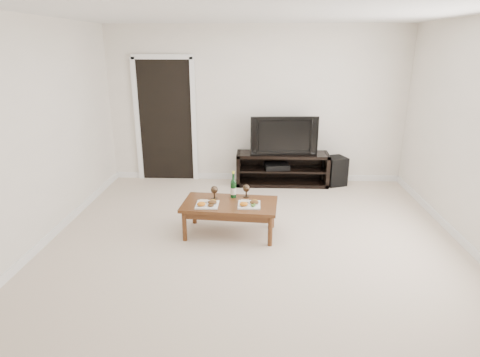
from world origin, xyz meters
name	(u,v)px	position (x,y,z in m)	size (l,w,h in m)	color
floor	(253,256)	(0.00, 0.00, 0.00)	(5.50, 5.50, 0.00)	beige
back_wall	(256,106)	(0.00, 2.77, 1.30)	(5.00, 0.04, 2.60)	white
ceiling	(256,6)	(0.00, 0.00, 2.62)	(5.00, 5.50, 0.04)	white
doorway	(166,121)	(-1.55, 2.73, 1.02)	(0.90, 0.02, 2.05)	black
media_console	(282,169)	(0.45, 2.50, 0.28)	(1.54, 0.45, 0.55)	black
television	(283,135)	(0.45, 2.50, 0.87)	(1.10, 0.14, 0.63)	black
av_receiver	(277,166)	(0.36, 2.48, 0.33)	(0.40, 0.30, 0.08)	black
subwoofer	(335,171)	(1.35, 2.52, 0.24)	(0.32, 0.32, 0.48)	black
coffee_table	(230,218)	(-0.30, 0.56, 0.21)	(1.16, 0.63, 0.42)	#583318
plate_left	(207,203)	(-0.57, 0.46, 0.45)	(0.27, 0.27, 0.07)	white
plate_right	(249,203)	(-0.06, 0.48, 0.45)	(0.27, 0.27, 0.07)	white
wine_bottle	(233,184)	(-0.27, 0.75, 0.59)	(0.07, 0.07, 0.35)	black
goblet_left	(214,192)	(-0.51, 0.69, 0.51)	(0.09, 0.09, 0.17)	#3C2E21
goblet_right	(246,191)	(-0.11, 0.77, 0.51)	(0.09, 0.09, 0.17)	#3C2E21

